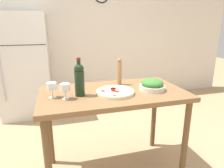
% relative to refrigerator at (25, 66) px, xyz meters
% --- Properties ---
extents(wall_back, '(6.40, 0.08, 2.60)m').
position_rel_refrigerator_xyz_m(wall_back, '(0.99, 0.40, 0.47)').
color(wall_back, silver).
rests_on(wall_back, ground_plane).
extents(refrigerator, '(0.77, 0.73, 1.67)m').
position_rel_refrigerator_xyz_m(refrigerator, '(0.00, 0.00, 0.00)').
color(refrigerator, silver).
rests_on(refrigerator, ground_plane).
extents(prep_counter, '(1.34, 0.74, 0.88)m').
position_rel_refrigerator_xyz_m(prep_counter, '(0.99, -1.81, -0.06)').
color(prep_counter, brown).
rests_on(prep_counter, ground_plane).
extents(wine_bottle, '(0.08, 0.08, 0.33)m').
position_rel_refrigerator_xyz_m(wine_bottle, '(0.68, -1.84, 0.20)').
color(wine_bottle, black).
rests_on(wine_bottle, prep_counter).
extents(wine_glass_near, '(0.08, 0.08, 0.13)m').
position_rel_refrigerator_xyz_m(wine_glass_near, '(0.55, -1.89, 0.15)').
color(wine_glass_near, silver).
rests_on(wine_glass_near, prep_counter).
extents(wine_glass_far, '(0.08, 0.08, 0.13)m').
position_rel_refrigerator_xyz_m(wine_glass_far, '(0.45, -1.83, 0.15)').
color(wine_glass_far, silver).
rests_on(wine_glass_far, prep_counter).
extents(pepper_mill, '(0.05, 0.05, 0.27)m').
position_rel_refrigerator_xyz_m(pepper_mill, '(1.11, -1.61, 0.18)').
color(pepper_mill, '#AD7F51').
rests_on(pepper_mill, prep_counter).
extents(salad_bowl, '(0.24, 0.24, 0.11)m').
position_rel_refrigerator_xyz_m(salad_bowl, '(1.35, -1.87, 0.10)').
color(salad_bowl, silver).
rests_on(salad_bowl, prep_counter).
extents(homemade_pizza, '(0.34, 0.34, 0.03)m').
position_rel_refrigerator_xyz_m(homemade_pizza, '(0.98, -1.88, 0.06)').
color(homemade_pizza, beige).
rests_on(homemade_pizza, prep_counter).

